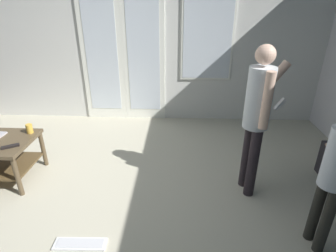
{
  "coord_description": "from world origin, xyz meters",
  "views": [
    {
      "loc": [
        0.89,
        -2.07,
        1.89
      ],
      "look_at": [
        0.79,
        0.2,
        0.82
      ],
      "focal_mm": 28.87,
      "sensor_mm": 36.0,
      "label": 1
    }
  ],
  "objects_px": {
    "loose_keyboard": "(80,244)",
    "cup_near_edge": "(29,129)",
    "dvd_remote_slim": "(10,146)",
    "person_adult": "(258,111)"
  },
  "relations": [
    {
      "from": "loose_keyboard",
      "to": "cup_near_edge",
      "type": "xyz_separation_m",
      "value": [
        -0.9,
        1.11,
        0.53
      ]
    },
    {
      "from": "loose_keyboard",
      "to": "cup_near_edge",
      "type": "relative_size",
      "value": 4.14
    },
    {
      "from": "loose_keyboard",
      "to": "dvd_remote_slim",
      "type": "relative_size",
      "value": 2.61
    },
    {
      "from": "person_adult",
      "to": "loose_keyboard",
      "type": "xyz_separation_m",
      "value": [
        -1.57,
        -0.82,
        -0.91
      ]
    },
    {
      "from": "loose_keyboard",
      "to": "cup_near_edge",
      "type": "bearing_deg",
      "value": 128.97
    },
    {
      "from": "dvd_remote_slim",
      "to": "loose_keyboard",
      "type": "bearing_deg",
      "value": -71.5
    },
    {
      "from": "person_adult",
      "to": "loose_keyboard",
      "type": "distance_m",
      "value": 1.99
    },
    {
      "from": "loose_keyboard",
      "to": "dvd_remote_slim",
      "type": "distance_m",
      "value": 1.3
    },
    {
      "from": "cup_near_edge",
      "to": "loose_keyboard",
      "type": "bearing_deg",
      "value": -51.03
    },
    {
      "from": "cup_near_edge",
      "to": "dvd_remote_slim",
      "type": "bearing_deg",
      "value": -96.21
    }
  ]
}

